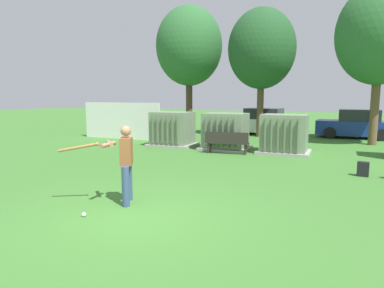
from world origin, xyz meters
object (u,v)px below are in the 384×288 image
Objects in this scene: backpack at (363,169)px; parked_car_leftmost at (262,122)px; transformer_mid_east at (284,135)px; park_bench at (227,141)px; parked_car_left_of_center at (357,125)px; batter at (124,160)px; sports_ball at (84,214)px; transformer_mid_west at (225,132)px; transformer_west at (172,130)px.

backpack is 0.10× the size of parked_car_leftmost.
transformer_mid_east is 1.15× the size of park_bench.
parked_car_left_of_center is (0.16, 10.26, 0.54)m from backpack.
sports_ball is at bearing -103.10° from batter.
transformer_mid_west is 4.77× the size of backpack.
backpack is at bearing -90.91° from parked_car_left_of_center.
batter is 15.01m from parked_car_leftmost.
transformer_west and parked_car_left_of_center have the same top height.
parked_car_left_of_center is at bearing 40.09° from transformer_west.
backpack is at bearing -49.43° from transformer_mid_east.
batter is at bearing -108.81° from parked_car_left_of_center.
transformer_mid_west is at bearing 90.35° from sports_ball.
transformer_mid_east is 8.58m from batter.
transformer_west is at bearing 159.45° from park_bench.
transformer_mid_west is at bearing 111.04° from park_bench.
parked_car_leftmost is (-5.17, 10.00, 0.54)m from backpack.
park_bench is (0.39, -1.00, -0.25)m from transformer_mid_west.
transformer_mid_west is 6.78m from parked_car_leftmost.
park_bench is 4.16× the size of backpack.
backpack is at bearing 48.99° from sports_ball.
backpack is at bearing -62.69° from parked_car_leftmost.
transformer_west reaches higher than backpack.
parked_car_leftmost is 5.34m from parked_car_left_of_center.
transformer_mid_east is 4.77× the size of backpack.
transformer_mid_west is at bearing -91.48° from parked_car_leftmost.
parked_car_leftmost is (2.85, 6.64, -0.04)m from transformer_west.
park_bench is at bearing -88.45° from parked_car_leftmost.
transformer_mid_west is at bearing 92.13° from batter.
transformer_mid_west is 6.27m from backpack.
parked_car_leftmost is at bearing -177.30° from parked_car_left_of_center.
parked_car_left_of_center is (5.33, 0.25, 0.00)m from parked_car_leftmost.
backpack is (5.28, 6.08, 0.17)m from sports_ball.
backpack is at bearing -31.11° from transformer_mid_west.
sports_ball is at bearing -90.42° from parked_car_leftmost.
transformer_mid_east is 7.13m from parked_car_leftmost.
parked_car_leftmost and parked_car_left_of_center have the same top height.
transformer_mid_east is at bearing 130.57° from backpack.
sports_ball is at bearing -131.01° from backpack.
parked_car_left_of_center is at bearing 66.92° from transformer_mid_east.
transformer_west is 8.89m from batter.
transformer_west and transformer_mid_west have the same top height.
parked_car_leftmost is (0.17, 6.78, -0.04)m from transformer_mid_west.
backpack is at bearing -24.14° from park_bench.
transformer_mid_east and parked_car_leftmost have the same top height.
parked_car_leftmost is at bearing 89.58° from sports_ball.
parked_car_left_of_center is (5.20, 15.26, -0.22)m from batter.
parked_car_leftmost reaches higher than park_bench.
park_bench is 1.05× the size of batter.
transformer_west is at bearing 157.21° from backpack.
transformer_west is 7.22m from parked_car_leftmost.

